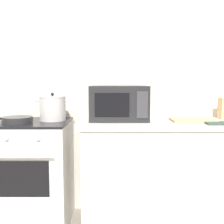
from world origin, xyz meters
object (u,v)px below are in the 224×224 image
at_px(stock_pot, 54,108).
at_px(microwave, 120,103).
at_px(frying_pan, 18,120).
at_px(oven_mitt, 218,123).
at_px(cutting_board, 194,120).
at_px(stove, 35,174).

relative_size(stock_pot, microwave, 0.63).
xyz_separation_m(frying_pan, oven_mitt, (1.62, -0.08, -0.02)).
distance_m(stock_pot, cutting_board, 1.20).
bearing_deg(stove, cutting_board, 0.05).
xyz_separation_m(stock_pot, cutting_board, (1.20, -0.05, -0.10)).
xyz_separation_m(cutting_board, oven_mitt, (0.15, -0.16, -0.00)).
xyz_separation_m(stove, microwave, (0.73, 0.08, 0.61)).
distance_m(stock_pot, microwave, 0.58).
xyz_separation_m(microwave, cutting_board, (0.63, -0.08, -0.14)).
distance_m(microwave, cutting_board, 0.65).
distance_m(stock_pot, oven_mitt, 1.37).
bearing_deg(frying_pan, stove, 36.88).
bearing_deg(frying_pan, oven_mitt, -2.68).
relative_size(frying_pan, microwave, 0.90).
xyz_separation_m(stove, frying_pan, (-0.11, -0.08, 0.48)).
xyz_separation_m(stove, cutting_board, (1.36, 0.00, 0.47)).
relative_size(stove, stock_pot, 2.93).
bearing_deg(oven_mitt, frying_pan, 177.32).
height_order(frying_pan, oven_mitt, frying_pan).
bearing_deg(cutting_board, stock_pot, 177.38).
relative_size(stove, cutting_board, 2.56).
distance_m(microwave, oven_mitt, 0.82).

